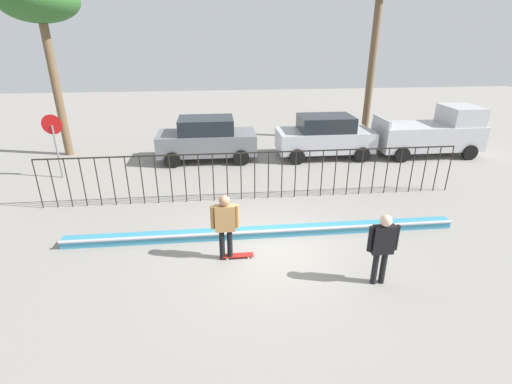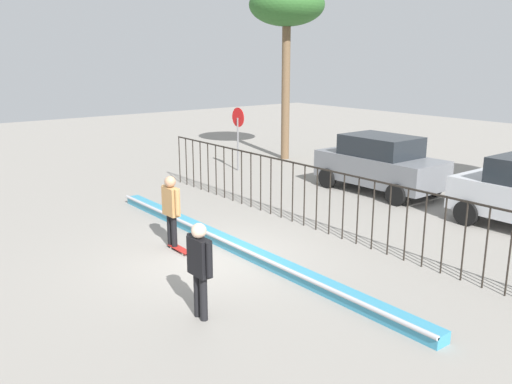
% 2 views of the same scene
% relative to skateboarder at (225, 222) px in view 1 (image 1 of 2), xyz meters
% --- Properties ---
extents(ground_plane, '(60.00, 60.00, 0.00)m').
position_rel_skateboarder_xyz_m(ground_plane, '(1.11, 0.36, -1.05)').
color(ground_plane, gray).
extents(bowl_coping_ledge, '(11.00, 0.40, 0.27)m').
position_rel_skateboarder_xyz_m(bowl_coping_ledge, '(1.11, 1.06, -0.93)').
color(bowl_coping_ledge, teal).
rests_on(bowl_coping_ledge, ground).
extents(perimeter_fence, '(14.04, 0.04, 1.68)m').
position_rel_skateboarder_xyz_m(perimeter_fence, '(1.11, 3.66, -0.01)').
color(perimeter_fence, black).
rests_on(perimeter_fence, ground).
extents(skateboarder, '(0.71, 0.27, 1.75)m').
position_rel_skateboarder_xyz_m(skateboarder, '(0.00, 0.00, 0.00)').
color(skateboarder, black).
rests_on(skateboarder, ground).
extents(skateboard, '(0.80, 0.20, 0.07)m').
position_rel_skateboarder_xyz_m(skateboard, '(0.29, 0.02, -0.99)').
color(skateboard, '#A51E19').
rests_on(skateboard, ground).
extents(camera_operator, '(0.70, 0.26, 1.73)m').
position_rel_skateboarder_xyz_m(camera_operator, '(3.42, -1.38, -0.01)').
color(camera_operator, black).
rests_on(camera_operator, ground).
extents(parked_car_gray, '(4.30, 2.12, 1.90)m').
position_rel_skateboarder_xyz_m(parked_car_gray, '(-0.55, 8.22, -0.08)').
color(parked_car_gray, slate).
rests_on(parked_car_gray, ground).
extents(parked_car_silver, '(4.30, 2.12, 1.90)m').
position_rel_skateboarder_xyz_m(parked_car_silver, '(4.79, 8.08, -0.08)').
color(parked_car_silver, '#B7BABF').
rests_on(parked_car_silver, ground).
extents(pickup_truck, '(4.70, 2.12, 2.24)m').
position_rel_skateboarder_xyz_m(pickup_truck, '(9.84, 7.88, -0.02)').
color(pickup_truck, '#B7B7BC').
rests_on(pickup_truck, ground).
extents(stop_sign, '(0.76, 0.07, 2.50)m').
position_rel_skateboarder_xyz_m(stop_sign, '(-6.28, 6.57, 0.56)').
color(stop_sign, slate).
rests_on(stop_sign, ground).
extents(palm_tree_short, '(3.17, 3.17, 7.40)m').
position_rel_skateboarder_xyz_m(palm_tree_short, '(-7.07, 9.73, 5.32)').
color(palm_tree_short, brown).
rests_on(palm_tree_short, ground).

